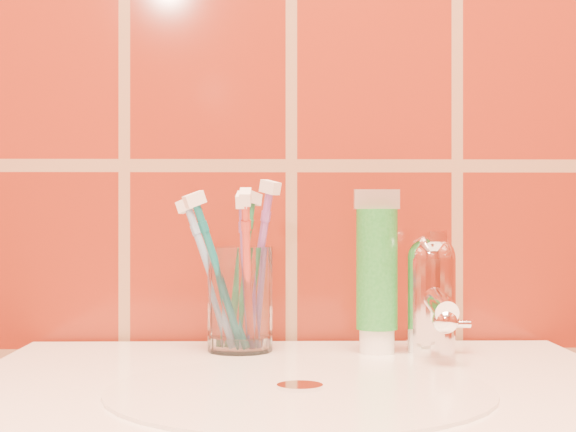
{
  "coord_description": "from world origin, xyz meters",
  "views": [
    {
      "loc": [
        -0.02,
        0.23,
        0.98
      ],
      "look_at": [
        -0.01,
        1.08,
        0.99
      ],
      "focal_mm": 55.0,
      "sensor_mm": 36.0,
      "label": 1
    }
  ],
  "objects": [
    {
      "name": "toothpaste_tube",
      "position": [
        0.08,
        1.1,
        0.93
      ],
      "size": [
        0.05,
        0.04,
        0.16
      ],
      "rotation": [
        0.0,
        0.0,
        0.07
      ],
      "color": "white",
      "rests_on": "pedestal_sink"
    },
    {
      "name": "glass_tumbler",
      "position": [
        -0.05,
        1.12,
        0.9
      ],
      "size": [
        0.07,
        0.07,
        0.11
      ],
      "primitive_type": "cylinder",
      "rotation": [
        0.0,
        0.0,
        -0.13
      ],
      "color": "white",
      "rests_on": "pedestal_sink"
    },
    {
      "name": "toothbrush_1",
      "position": [
        -0.08,
        1.12,
        0.93
      ],
      "size": [
        0.12,
        0.11,
        0.17
      ],
      "primitive_type": null,
      "rotation": [
        0.38,
        0.0,
        -1.98
      ],
      "color": "#729DCB",
      "rests_on": "glass_tumbler"
    },
    {
      "name": "toothbrush_4",
      "position": [
        -0.05,
        1.09,
        0.93
      ],
      "size": [
        0.03,
        0.14,
        0.19
      ],
      "primitive_type": null,
      "rotation": [
        0.37,
        0.0,
        -0.03
      ],
      "color": "#B43326",
      "rests_on": "glass_tumbler"
    },
    {
      "name": "toothbrush_2",
      "position": [
        -0.04,
        1.11,
        0.94
      ],
      "size": [
        0.09,
        0.09,
        0.18
      ],
      "primitive_type": null,
      "rotation": [
        0.21,
        0.0,
        0.8
      ],
      "color": "#7F489B",
      "rests_on": "glass_tumbler"
    },
    {
      "name": "toothbrush_5",
      "position": [
        -0.05,
        1.09,
        0.93
      ],
      "size": [
        0.04,
        0.13,
        0.18
      ],
      "primitive_type": null,
      "rotation": [
        0.33,
        0.0,
        -0.1
      ],
      "color": "#6B418B",
      "rests_on": "glass_tumbler"
    },
    {
      "name": "toothbrush_3",
      "position": [
        -0.05,
        1.14,
        0.93
      ],
      "size": [
        0.08,
        0.09,
        0.18
      ],
      "primitive_type": null,
      "rotation": [
        0.21,
        0.0,
        2.5
      ],
      "color": "#1C6B40",
      "rests_on": "glass_tumbler"
    },
    {
      "name": "faucet",
      "position": [
        0.14,
        1.09,
        0.91
      ],
      "size": [
        0.05,
        0.11,
        0.12
      ],
      "color": "white",
      "rests_on": "pedestal_sink"
    },
    {
      "name": "toothbrush_0",
      "position": [
        -0.07,
        1.1,
        0.93
      ],
      "size": [
        0.12,
        0.11,
        0.17
      ],
      "primitive_type": null,
      "rotation": [
        0.35,
        0.0,
        -1.1
      ],
      "color": "#0D666E",
      "rests_on": "glass_tumbler"
    }
  ]
}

